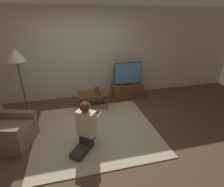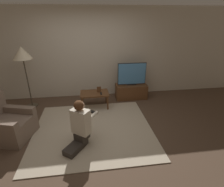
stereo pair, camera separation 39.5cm
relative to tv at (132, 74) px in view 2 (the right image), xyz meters
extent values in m
plane|color=brown|center=(-1.22, -1.50, -0.77)|extent=(10.00, 10.00, 0.00)
cube|color=beige|center=(-1.22, 0.43, 0.53)|extent=(10.00, 0.06, 2.60)
cube|color=#BCAD93|center=(-1.22, -1.50, -0.76)|extent=(2.56, 2.34, 0.02)
cube|color=brown|center=(0.00, 0.00, -0.55)|extent=(0.93, 0.42, 0.43)
cube|color=black|center=(0.00, 0.00, -0.32)|extent=(0.28, 0.08, 0.04)
cube|color=black|center=(0.00, 0.00, 0.01)|extent=(0.84, 0.03, 0.64)
cube|color=#4C8CC6|center=(0.00, 0.00, 0.01)|extent=(0.81, 0.04, 0.61)
cube|color=brown|center=(-1.13, -0.45, -0.35)|extent=(0.75, 0.50, 0.04)
cylinder|color=brown|center=(-1.46, -0.66, -0.57)|extent=(0.04, 0.04, 0.40)
cylinder|color=brown|center=(-0.79, -0.66, -0.57)|extent=(0.04, 0.04, 0.40)
cylinder|color=brown|center=(-1.46, -0.25, -0.57)|extent=(0.04, 0.04, 0.40)
cylinder|color=brown|center=(-0.79, -0.25, -0.57)|extent=(0.04, 0.04, 0.40)
cylinder|color=#4C4233|center=(-2.86, -0.15, -0.75)|extent=(0.28, 0.28, 0.03)
cylinder|color=#4C4233|center=(-2.86, -0.15, 0.04)|extent=(0.03, 0.03, 1.57)
cone|color=beige|center=(-2.86, -0.15, 0.72)|extent=(0.46, 0.46, 0.31)
cube|color=#7A6656|center=(-2.91, -1.53, -0.56)|extent=(1.01, 0.94, 0.42)
cube|color=#7A6656|center=(-2.83, -1.24, -0.49)|extent=(0.84, 0.36, 0.56)
cube|color=#332D28|center=(-1.57, -2.11, -0.70)|extent=(0.47, 0.53, 0.11)
cube|color=#332D28|center=(-1.45, -1.95, -0.57)|extent=(0.32, 0.32, 0.14)
cube|color=beige|center=(-1.45, -1.95, -0.26)|extent=(0.39, 0.36, 0.49)
sphere|color=tan|center=(-1.45, -1.95, 0.08)|extent=(0.18, 0.18, 0.18)
sphere|color=#4C2D19|center=(-1.46, -1.97, 0.09)|extent=(0.18, 0.18, 0.18)
cube|color=black|center=(-1.23, -1.66, -0.23)|extent=(0.13, 0.11, 0.04)
cylinder|color=beige|center=(-1.22, -1.81, -0.23)|extent=(0.23, 0.28, 0.07)
cylinder|color=beige|center=(-1.38, -1.69, -0.23)|extent=(0.23, 0.28, 0.07)
cube|color=brown|center=(-1.00, -0.41, -0.26)|extent=(0.11, 0.01, 0.15)
cube|color=black|center=(-0.96, -0.55, -0.33)|extent=(0.04, 0.15, 0.02)
camera|label=1|loc=(-1.64, -4.70, 1.53)|focal=28.00mm
camera|label=2|loc=(-1.25, -4.77, 1.53)|focal=28.00mm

